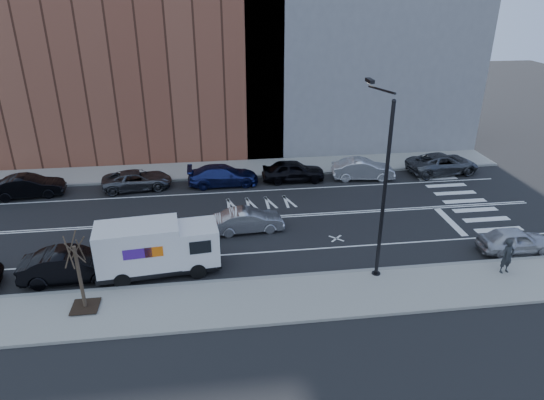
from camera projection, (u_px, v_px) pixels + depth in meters
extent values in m
plane|color=black|center=(230.00, 219.00, 30.47)|extent=(120.00, 120.00, 0.00)
cube|color=gray|center=(240.00, 302.00, 22.49)|extent=(44.00, 3.60, 0.15)
cube|color=gray|center=(224.00, 169.00, 38.39)|extent=(44.00, 3.60, 0.15)
cube|color=gray|center=(238.00, 280.00, 24.11)|extent=(44.00, 0.25, 0.17)
cube|color=gray|center=(225.00, 177.00, 36.76)|extent=(44.00, 0.25, 0.17)
cube|color=brown|center=(116.00, 17.00, 39.07)|extent=(26.00, 10.00, 22.00)
cylinder|color=black|center=(384.00, 195.00, 22.76)|extent=(0.18, 0.18, 9.00)
cylinder|color=black|center=(376.00, 274.00, 24.58)|extent=(0.44, 0.44, 0.20)
sphere|color=black|center=(394.00, 101.00, 20.93)|extent=(0.20, 0.20, 0.20)
cylinder|color=black|center=(381.00, 90.00, 22.40)|extent=(0.11, 3.49, 0.48)
cube|color=black|center=(370.00, 81.00, 23.89)|extent=(0.25, 0.80, 0.18)
cube|color=#FFF2CC|center=(370.00, 83.00, 23.93)|extent=(0.18, 0.55, 0.03)
cube|color=black|center=(85.00, 306.00, 21.96)|extent=(1.20, 1.20, 0.04)
cylinder|color=#382B1E|center=(80.00, 278.00, 21.33)|extent=(0.16, 0.16, 3.20)
cylinder|color=#382B1E|center=(81.00, 250.00, 20.78)|extent=(0.06, 0.80, 1.44)
cylinder|color=#382B1E|center=(78.00, 248.00, 20.98)|extent=(0.81, 0.31, 1.19)
cylinder|color=#382B1E|center=(71.00, 249.00, 20.86)|extent=(0.58, 0.76, 1.50)
cylinder|color=#382B1E|center=(69.00, 253.00, 20.60)|extent=(0.47, 0.61, 1.37)
cylinder|color=#382B1E|center=(75.00, 253.00, 20.55)|extent=(0.72, 0.29, 1.13)
cube|color=black|center=(158.00, 265.00, 24.76)|extent=(6.15, 2.60, 0.29)
cube|color=silver|center=(199.00, 242.00, 24.76)|extent=(2.12, 2.25, 1.93)
cube|color=black|center=(218.00, 235.00, 24.85)|extent=(0.23, 1.78, 0.92)
cube|color=black|center=(200.00, 247.00, 23.71)|extent=(1.06, 0.14, 0.68)
cube|color=black|center=(197.00, 228.00, 25.58)|extent=(1.06, 0.14, 0.68)
cube|color=black|center=(218.00, 256.00, 25.36)|extent=(0.33, 1.93, 0.34)
cube|color=silver|center=(138.00, 246.00, 24.07)|extent=(4.24, 2.51, 2.22)
cube|color=#47198C|center=(137.00, 254.00, 23.05)|extent=(1.35, 0.15, 0.53)
cube|color=orange|center=(154.00, 252.00, 23.21)|extent=(0.87, 0.10, 0.53)
cube|color=#47198C|center=(138.00, 233.00, 24.97)|extent=(1.35, 0.15, 0.53)
cube|color=orange|center=(154.00, 231.00, 25.12)|extent=(0.87, 0.10, 0.53)
cylinder|color=black|center=(198.00, 271.00, 24.32)|extent=(0.83, 0.35, 0.81)
cylinder|color=black|center=(195.00, 252.00, 26.03)|extent=(0.83, 0.35, 0.81)
cylinder|color=black|center=(122.00, 280.00, 23.56)|extent=(0.83, 0.35, 0.81)
cylinder|color=black|center=(124.00, 260.00, 25.27)|extent=(0.83, 0.35, 0.81)
imported|color=black|center=(29.00, 186.00, 33.43)|extent=(4.77, 2.08, 1.53)
imported|color=#484A50|center=(137.00, 180.00, 34.72)|extent=(5.09, 2.81, 1.35)
imported|color=navy|center=(223.00, 175.00, 35.37)|extent=(5.13, 2.13, 1.48)
imported|color=black|center=(293.00, 171.00, 36.06)|extent=(4.67, 1.96, 1.58)
imported|color=silver|center=(363.00, 169.00, 36.44)|extent=(4.78, 2.10, 1.53)
imported|color=#4B4E53|center=(443.00, 164.00, 37.57)|extent=(5.75, 3.07, 1.54)
imported|color=#A9AAAE|center=(248.00, 220.00, 28.83)|extent=(4.26, 1.76, 1.37)
imported|color=black|center=(72.00, 265.00, 24.04)|extent=(4.96, 1.84, 1.62)
imported|color=#B6B6BB|center=(515.00, 240.00, 26.61)|extent=(4.09, 1.72, 1.38)
imported|color=#212527|center=(507.00, 256.00, 24.32)|extent=(0.74, 0.56, 1.85)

